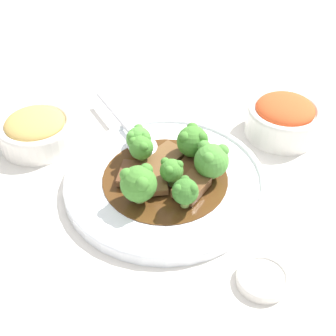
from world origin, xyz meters
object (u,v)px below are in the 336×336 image
Objects in this scene: broccoli_floret_3 at (195,141)px; side_bowl_kimchi at (286,117)px; beef_strip_1 at (155,176)px; serving_spoon at (140,140)px; beef_strip_3 at (131,171)px; beef_strip_2 at (169,157)px; beef_strip_0 at (195,187)px; broccoli_floret_1 at (214,159)px; broccoli_floret_5 at (144,147)px; sauce_dish at (266,278)px; beef_strip_4 at (193,171)px; side_bowl_appetizer at (39,130)px; broccoli_floret_4 at (175,170)px; broccoli_floret_0 at (141,139)px; broccoli_floret_6 at (188,191)px; main_plate at (168,181)px; broccoli_floret_2 at (142,183)px.

broccoli_floret_3 is 0.45× the size of side_bowl_kimchi.
serving_spoon reaches higher than beef_strip_1.
broccoli_floret_3 reaches higher than beef_strip_3.
beef_strip_0 is at bearing -153.50° from beef_strip_2.
beef_strip_0 is 0.34× the size of serving_spoon.
broccoli_floret_1 is 0.96× the size of broccoli_floret_3.
broccoli_floret_5 is 0.73× the size of sauce_dish.
beef_strip_0 is at bearing -179.49° from beef_strip_4.
broccoli_floret_5 is 0.18m from side_bowl_appetizer.
broccoli_floret_5 reaches higher than broccoli_floret_4.
broccoli_floret_0 reaches higher than broccoli_floret_6.
broccoli_floret_5 is at bearing 34.61° from broccoli_floret_6.
beef_strip_4 reaches higher than main_plate.
broccoli_floret_2 reaches higher than serving_spoon.
sauce_dish is at bearing -151.09° from beef_strip_2.
main_plate is 4.64× the size of beef_strip_0.
beef_strip_2 is at bearing 13.91° from broccoli_floret_6.
broccoli_floret_4 is (-0.02, 0.03, 0.02)m from beef_strip_4.
broccoli_floret_1 is 0.97× the size of broccoli_floret_2.
broccoli_floret_1 is 0.17m from side_bowl_kimchi.
beef_strip_1 is 0.63× the size of side_bowl_appetizer.
beef_strip_4 is 0.04m from broccoli_floret_4.
beef_strip_3 reaches higher than beef_strip_2.
broccoli_floret_6 is at bearing 137.83° from side_bowl_kimchi.
beef_strip_0 is 0.04m from broccoli_floret_4.
broccoli_floret_4 is at bearing 151.03° from broccoli_floret_3.
broccoli_floret_1 is (-0.05, -0.10, 0.00)m from broccoli_floret_0.
beef_strip_4 is 0.56× the size of side_bowl_appetizer.
beef_strip_0 reaches higher than beef_strip_2.
broccoli_floret_0 is (0.05, 0.04, 0.04)m from main_plate.
serving_spoon is at bearing -99.22° from side_bowl_appetizer.
beef_strip_2 is 1.55× the size of broccoli_floret_0.
broccoli_floret_2 is (-0.05, -0.02, 0.02)m from beef_strip_3.
broccoli_floret_2 reaches higher than side_bowl_kimchi.
broccoli_floret_2 is 0.45× the size of side_bowl_kimchi.
beef_strip_4 is 0.25m from side_bowl_appetizer.
broccoli_floret_1 reaches higher than beef_strip_4.
broccoli_floret_3 is 0.07m from broccoli_floret_5.
broccoli_floret_1 is at bearing -118.62° from beef_strip_2.
broccoli_floret_2 is at bearing 127.23° from side_bowl_kimchi.
beef_strip_0 is 0.09m from broccoli_floret_5.
beef_strip_4 is 0.04m from broccoli_floret_1.
beef_strip_3 is 0.07m from broccoli_floret_4.
broccoli_floret_4 is (-0.02, -0.06, 0.02)m from beef_strip_3.
broccoli_floret_4 is 0.18m from sauce_dish.
broccoli_floret_5 is (0.03, 0.02, 0.02)m from beef_strip_1.
broccoli_floret_4 is (-0.07, -0.05, -0.00)m from broccoli_floret_0.
beef_strip_2 is at bearing 46.45° from beef_strip_4.
broccoli_floret_0 is 0.26m from sauce_dish.
broccoli_floret_4 is (-0.02, 0.05, -0.00)m from broccoli_floret_1.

